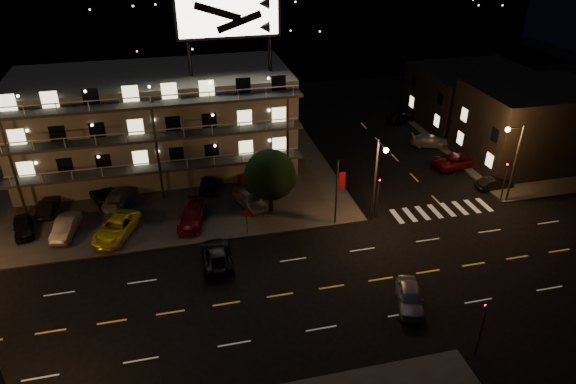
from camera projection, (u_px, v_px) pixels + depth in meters
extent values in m
plane|color=black|center=(306.00, 291.00, 38.49)|extent=(140.00, 140.00, 0.00)
cube|color=#333331|center=(123.00, 187.00, 52.56)|extent=(44.00, 24.00, 0.15)
cube|color=#333331|center=(503.00, 145.00, 61.49)|extent=(16.00, 24.00, 0.15)
cube|color=gray|center=(156.00, 124.00, 54.34)|extent=(28.00, 12.00, 10.00)
cube|color=gray|center=(150.00, 75.00, 51.77)|extent=(28.00, 12.00, 0.50)
cube|color=#333331|center=(160.00, 168.00, 49.41)|extent=(28.00, 1.80, 0.25)
cube|color=#333331|center=(156.00, 137.00, 47.84)|extent=(28.00, 1.80, 0.25)
cube|color=#333331|center=(151.00, 105.00, 46.26)|extent=(28.00, 1.80, 0.25)
cylinder|color=black|center=(189.00, 58.00, 49.90)|extent=(0.36, 0.36, 3.50)
cylinder|color=black|center=(270.00, 53.00, 51.53)|extent=(0.36, 0.36, 3.50)
cube|color=black|center=(228.00, 16.00, 48.87)|extent=(10.20, 0.50, 4.20)
cube|color=white|center=(229.00, 17.00, 48.62)|extent=(9.60, 0.06, 3.60)
cube|color=black|center=(533.00, 125.00, 56.05)|extent=(14.00, 10.00, 8.50)
cube|color=black|center=(473.00, 97.00, 66.59)|extent=(14.00, 12.00, 7.00)
cylinder|color=#2D2D30|center=(375.00, 181.00, 45.29)|extent=(0.20, 0.20, 8.00)
cylinder|color=#2D2D30|center=(382.00, 145.00, 42.74)|extent=(0.12, 1.80, 0.12)
sphere|color=#FF8F3F|center=(386.00, 150.00, 42.12)|extent=(0.44, 0.44, 0.44)
cylinder|color=#2D2D30|center=(515.00, 165.00, 48.13)|extent=(0.20, 0.20, 8.00)
cylinder|color=#2D2D30|center=(516.00, 128.00, 46.10)|extent=(1.80, 0.12, 0.12)
sphere|color=#FF8F3F|center=(508.00, 130.00, 45.99)|extent=(0.44, 0.44, 0.44)
cylinder|color=#2D2D30|center=(377.00, 201.00, 46.64)|extent=(0.14, 0.14, 3.60)
imported|color=black|center=(379.00, 178.00, 45.51)|extent=(0.20, 0.16, 1.00)
sphere|color=#FF0C0C|center=(380.00, 180.00, 45.46)|extent=(0.14, 0.14, 0.14)
cylinder|color=#2D2D30|center=(480.00, 333.00, 32.23)|extent=(0.14, 0.14, 3.60)
imported|color=black|center=(487.00, 306.00, 31.11)|extent=(0.20, 0.16, 1.00)
sphere|color=#FF0C0C|center=(486.00, 306.00, 31.26)|extent=(0.14, 0.14, 0.14)
cylinder|color=#2D2D30|center=(504.00, 185.00, 49.28)|extent=(0.14, 0.14, 3.60)
imported|color=black|center=(509.00, 163.00, 48.15)|extent=(0.16, 0.20, 1.00)
sphere|color=#FF0C0C|center=(507.00, 164.00, 48.17)|extent=(0.14, 0.14, 0.14)
cylinder|color=#2D2D30|center=(336.00, 193.00, 45.05)|extent=(0.16, 0.16, 6.40)
cube|color=#A20B19|center=(342.00, 180.00, 44.56)|extent=(0.60, 0.04, 1.60)
cylinder|color=#2D2D30|center=(247.00, 223.00, 44.63)|extent=(0.08, 0.08, 2.20)
cylinder|color=#A20B19|center=(247.00, 213.00, 44.07)|extent=(0.91, 0.04, 0.91)
cylinder|color=black|center=(271.00, 200.00, 47.80)|extent=(0.45, 0.45, 2.16)
sphere|color=black|center=(270.00, 175.00, 46.47)|extent=(4.69, 4.69, 4.69)
sphere|color=black|center=(258.00, 180.00, 46.82)|extent=(2.89, 2.89, 2.89)
sphere|color=black|center=(282.00, 179.00, 46.54)|extent=(2.71, 2.71, 2.71)
imported|color=black|center=(23.00, 227.00, 44.62)|extent=(2.45, 4.14, 1.32)
imported|color=gray|center=(66.00, 227.00, 44.50)|extent=(2.37, 4.65, 1.46)
imported|color=yellow|center=(117.00, 228.00, 44.34)|extent=(4.55, 6.02, 1.52)
imported|color=#5F0D11|center=(192.00, 216.00, 46.06)|extent=(3.32, 5.35, 1.45)
imported|color=gray|center=(250.00, 199.00, 48.72)|extent=(3.20, 4.84, 1.53)
imported|color=black|center=(48.00, 207.00, 47.66)|extent=(1.64, 4.07, 1.31)
imported|color=black|center=(104.00, 195.00, 49.57)|extent=(3.83, 5.24, 1.32)
imported|color=gray|center=(120.00, 196.00, 49.30)|extent=(3.80, 5.50, 1.48)
imported|color=black|center=(208.00, 183.00, 51.62)|extent=(2.49, 4.42, 1.42)
imported|color=#5F0D11|center=(252.00, 180.00, 51.99)|extent=(3.08, 4.74, 1.47)
imported|color=black|center=(495.00, 183.00, 52.07)|extent=(3.83, 1.44, 1.25)
imported|color=#5F0D11|center=(456.00, 160.00, 56.33)|extent=(5.77, 3.39, 1.51)
imported|color=gray|center=(431.00, 141.00, 61.18)|extent=(5.07, 3.40, 1.37)
imported|color=black|center=(401.00, 117.00, 68.05)|extent=(4.41, 2.52, 1.41)
imported|color=gray|center=(410.00, 297.00, 36.83)|extent=(2.94, 4.62, 1.46)
imported|color=black|center=(217.00, 255.00, 41.22)|extent=(2.49, 5.18, 1.42)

